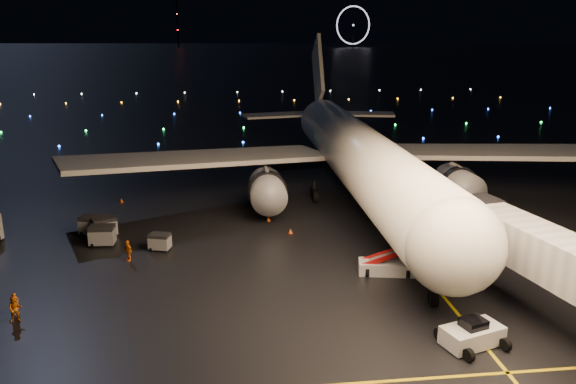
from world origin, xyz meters
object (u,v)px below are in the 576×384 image
at_px(baggage_cart_1, 104,227).
at_px(crew_c, 128,250).
at_px(baggage_cart_0, 160,242).
at_px(baggage_cart_3, 92,225).
at_px(crew_a, 15,304).
at_px(airliner, 352,118).
at_px(crew_b, 15,309).
at_px(baggage_cart_2, 102,236).
at_px(belt_loader, 387,255).
at_px(pushback_tug, 472,332).

bearing_deg(baggage_cart_1, crew_c, -87.79).
xyz_separation_m(baggage_cart_0, baggage_cart_3, (-6.96, 4.88, 0.15)).
bearing_deg(baggage_cart_3, baggage_cart_0, -18.48).
xyz_separation_m(crew_a, baggage_cart_3, (1.82, 15.92, 0.14)).
relative_size(airliner, crew_b, 35.17).
bearing_deg(baggage_cart_2, belt_loader, -18.28).
height_order(crew_a, crew_c, crew_c).
distance_m(crew_c, baggage_cart_2, 4.89).
xyz_separation_m(crew_b, crew_c, (5.91, 10.05, -0.02)).
relative_size(crew_b, baggage_cart_3, 0.87).
bearing_deg(baggage_cart_3, baggage_cart_2, -46.55).
distance_m(crew_b, baggage_cart_1, 16.71).
bearing_deg(crew_b, airliner, 30.67).
distance_m(crew_a, baggage_cart_3, 16.02).
height_order(crew_a, baggage_cart_0, crew_a).
relative_size(crew_a, crew_c, 0.85).
relative_size(crew_c, baggage_cart_1, 0.83).
bearing_deg(belt_loader, baggage_cart_3, 165.83).
bearing_deg(baggage_cart_1, crew_a, -125.78).
bearing_deg(crew_a, baggage_cart_1, 26.42).
height_order(airliner, baggage_cart_0, airliner).
xyz_separation_m(airliner, baggage_cart_0, (-21.00, -15.45, -8.61)).
distance_m(pushback_tug, crew_c, 28.77).
relative_size(airliner, pushback_tug, 17.44).
height_order(baggage_cart_1, baggage_cart_3, baggage_cart_1).
bearing_deg(crew_a, baggage_cart_0, -0.66).
distance_m(pushback_tug, baggage_cart_2, 33.44).
relative_size(baggage_cart_0, baggage_cart_3, 0.84).
bearing_deg(crew_a, pushback_tug, -66.35).
height_order(crew_b, crew_c, crew_b).
height_order(crew_c, baggage_cart_1, baggage_cart_1).
bearing_deg(airliner, baggage_cart_0, -142.95).
bearing_deg(crew_c, belt_loader, 37.78).
relative_size(crew_b, baggage_cart_1, 0.86).
relative_size(crew_c, baggage_cart_3, 0.85).
height_order(pushback_tug, crew_b, crew_b).
bearing_deg(pushback_tug, baggage_cart_2, 124.78).
bearing_deg(airliner, pushback_tug, -89.04).
bearing_deg(baggage_cart_0, crew_b, -108.69).
distance_m(crew_a, baggage_cart_1, 15.64).
bearing_deg(baggage_cart_2, baggage_cart_0, -15.99).
distance_m(belt_loader, crew_a, 27.96).
distance_m(crew_c, baggage_cart_0, 3.27).
height_order(baggage_cart_2, baggage_cart_3, baggage_cart_2).
bearing_deg(baggage_cart_0, crew_c, -122.97).
height_order(crew_c, baggage_cart_0, crew_c).
xyz_separation_m(baggage_cart_1, baggage_cart_2, (0.31, -2.52, 0.01)).
bearing_deg(pushback_tug, baggage_cart_1, 121.83).
height_order(pushback_tug, baggage_cart_2, baggage_cart_2).
bearing_deg(baggage_cart_2, pushback_tug, -35.28).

